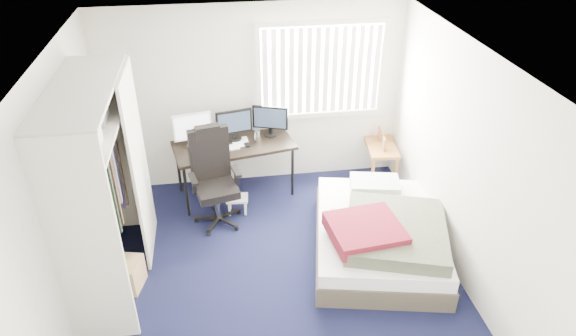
# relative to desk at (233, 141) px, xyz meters

# --- Properties ---
(ground) EXTENTS (4.20, 4.20, 0.00)m
(ground) POSITION_rel_desk_xyz_m (0.31, -1.75, -0.79)
(ground) COLOR black
(ground) RESTS_ON ground
(room_shell) EXTENTS (4.20, 4.20, 4.20)m
(room_shell) POSITION_rel_desk_xyz_m (0.31, -1.75, 0.72)
(room_shell) COLOR silver
(room_shell) RESTS_ON ground
(window_assembly) EXTENTS (1.72, 0.09, 1.32)m
(window_assembly) POSITION_rel_desk_xyz_m (1.21, 0.29, 0.81)
(window_assembly) COLOR white
(window_assembly) RESTS_ON ground
(closet) EXTENTS (0.64, 1.84, 2.22)m
(closet) POSITION_rel_desk_xyz_m (-1.36, -1.49, 0.56)
(closet) COLOR beige
(closet) RESTS_ON ground
(desk) EXTENTS (1.66, 1.01, 1.23)m
(desk) POSITION_rel_desk_xyz_m (0.00, 0.00, 0.00)
(desk) COLOR black
(desk) RESTS_ON ground
(office_chair) EXTENTS (0.70, 0.70, 1.25)m
(office_chair) POSITION_rel_desk_xyz_m (-0.28, -0.58, -0.31)
(office_chair) COLOR black
(office_chair) RESTS_ON ground
(footstool) EXTENTS (0.30, 0.25, 0.23)m
(footstool) POSITION_rel_desk_xyz_m (-0.01, -0.48, -0.62)
(footstool) COLOR white
(footstool) RESTS_ON ground
(nightstand) EXTENTS (0.48, 0.84, 0.73)m
(nightstand) POSITION_rel_desk_xyz_m (2.06, 0.09, -0.31)
(nightstand) COLOR brown
(nightstand) RESTS_ON ground
(bed) EXTENTS (1.78, 2.15, 0.63)m
(bed) POSITION_rel_desk_xyz_m (1.57, -1.54, -0.52)
(bed) COLOR #3E372C
(bed) RESTS_ON ground
(pine_box) EXTENTS (0.51, 0.43, 0.33)m
(pine_box) POSITION_rel_desk_xyz_m (-1.34, -1.66, -0.63)
(pine_box) COLOR tan
(pine_box) RESTS_ON ground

